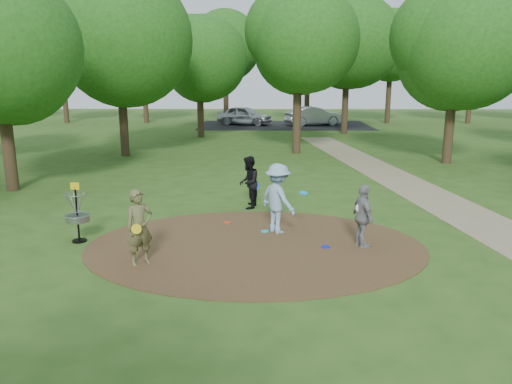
{
  "coord_description": "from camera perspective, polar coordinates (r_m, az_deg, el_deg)",
  "views": [
    {
      "loc": [
        0.17,
        -11.74,
        4.17
      ],
      "look_at": [
        0.0,
        1.2,
        1.1
      ],
      "focal_mm": 35.0,
      "sensor_mm": 36.0,
      "label": 1
    }
  ],
  "objects": [
    {
      "name": "disc_golf_basket",
      "position": [
        13.32,
        -19.8,
        -1.78
      ],
      "size": [
        0.63,
        0.63,
        1.54
      ],
      "color": "black",
      "rests_on": "ground"
    },
    {
      "name": "dirt_clearing",
      "position": [
        12.45,
        -0.07,
        -6.17
      ],
      "size": [
        8.4,
        8.4,
        0.02
      ],
      "primitive_type": "cylinder",
      "color": "#47301C",
      "rests_on": "ground"
    },
    {
      "name": "tree_ring",
      "position": [
        21.58,
        4.12,
        16.16
      ],
      "size": [
        37.39,
        45.8,
        9.26
      ],
      "color": "#332316",
      "rests_on": "ground"
    },
    {
      "name": "footpath",
      "position": [
        15.69,
        24.56,
        -3.29
      ],
      "size": [
        7.55,
        39.89,
        0.01
      ],
      "primitive_type": "cube",
      "rotation": [
        0.0,
        0.0,
        0.14
      ],
      "color": "#8C7A5B",
      "rests_on": "ground"
    },
    {
      "name": "disc_ground_red",
      "position": [
        14.31,
        -3.33,
        -3.5
      ],
      "size": [
        0.22,
        0.22,
        0.02
      ],
      "primitive_type": "cylinder",
      "color": "red",
      "rests_on": "dirt_clearing"
    },
    {
      "name": "player_throwing_with_disc",
      "position": [
        13.27,
        2.53,
        -0.76
      ],
      "size": [
        1.47,
        1.39,
        1.88
      ],
      "color": "#8CB2D1",
      "rests_on": "ground"
    },
    {
      "name": "player_observer_with_disc",
      "position": [
        11.35,
        -13.18,
        -3.97
      ],
      "size": [
        0.75,
        0.71,
        1.72
      ],
      "color": "brown",
      "rests_on": "ground"
    },
    {
      "name": "player_waiting_with_disc",
      "position": [
        12.42,
        12.13,
        -2.75
      ],
      "size": [
        0.61,
        0.99,
        1.58
      ],
      "color": "gray",
      "rests_on": "ground"
    },
    {
      "name": "disc_ground_blue",
      "position": [
        12.44,
        7.95,
        -6.22
      ],
      "size": [
        0.22,
        0.22,
        0.02
      ],
      "primitive_type": "cylinder",
      "color": "#0D1FE0",
      "rests_on": "dirt_clearing"
    },
    {
      "name": "ground",
      "position": [
        12.45,
        -0.07,
        -6.21
      ],
      "size": [
        100.0,
        100.0,
        0.0
      ],
      "primitive_type": "plane",
      "color": "#2D5119",
      "rests_on": "ground"
    },
    {
      "name": "disc_ground_cyan",
      "position": [
        13.51,
        1.01,
        -4.5
      ],
      "size": [
        0.22,
        0.22,
        0.02
      ],
      "primitive_type": "cylinder",
      "color": "#19BACE",
      "rests_on": "dirt_clearing"
    },
    {
      "name": "car_left",
      "position": [
        42.17,
        -1.29,
        8.73
      ],
      "size": [
        4.94,
        3.29,
        1.56
      ],
      "primitive_type": "imported",
      "rotation": [
        0.0,
        0.0,
        1.23
      ],
      "color": "#ABB0B3",
      "rests_on": "ground"
    },
    {
      "name": "player_walking_with_disc",
      "position": [
        15.74,
        -0.85,
        1.11
      ],
      "size": [
        0.73,
        0.89,
        1.66
      ],
      "color": "black",
      "rests_on": "ground"
    },
    {
      "name": "car_right",
      "position": [
        41.98,
        6.65,
        8.62
      ],
      "size": [
        5.0,
        3.0,
        1.56
      ],
      "primitive_type": "imported",
      "rotation": [
        0.0,
        0.0,
        1.88
      ],
      "color": "#9B9CA2",
      "rests_on": "ground"
    },
    {
      "name": "parking_lot",
      "position": [
        41.98,
        3.27,
        7.63
      ],
      "size": [
        14.0,
        8.0,
        0.01
      ],
      "primitive_type": "cube",
      "color": "black",
      "rests_on": "ground"
    }
  ]
}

